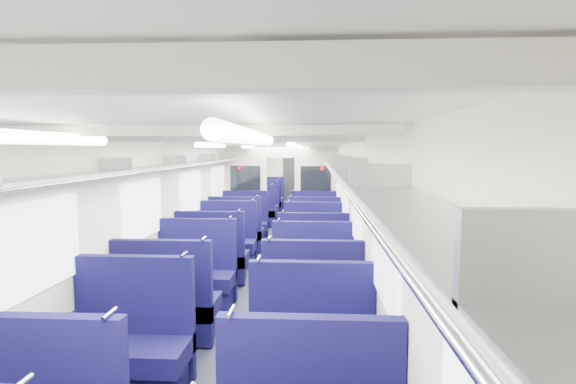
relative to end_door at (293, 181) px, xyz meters
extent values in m
cube|color=black|center=(0.00, -8.94, -1.00)|extent=(2.80, 18.00, 0.01)
cube|color=white|center=(0.00, -8.94, 1.35)|extent=(2.80, 18.00, 0.01)
cube|color=beige|center=(-1.40, -8.94, 0.18)|extent=(0.02, 18.00, 2.35)
cube|color=#121138|center=(-1.39, -8.94, -0.65)|extent=(0.03, 17.90, 0.70)
cube|color=beige|center=(1.40, -8.94, 0.18)|extent=(0.02, 18.00, 2.35)
cube|color=#121138|center=(1.39, -8.94, -0.65)|extent=(0.03, 17.90, 0.70)
cube|color=beige|center=(0.00, 0.06, 0.18)|extent=(2.80, 0.02, 2.35)
cube|color=#B2B5BA|center=(-1.22, -8.94, 0.97)|extent=(0.34, 17.40, 0.04)
cylinder|color=silver|center=(-1.04, -8.94, 0.95)|extent=(0.02, 17.40, 0.02)
cube|color=#B2B5BA|center=(-1.22, -12.94, 1.05)|extent=(0.34, 0.03, 0.14)
cube|color=#B2B5BA|center=(-1.22, -10.94, 1.05)|extent=(0.34, 0.03, 0.14)
cube|color=#B2B5BA|center=(-1.22, -8.94, 1.05)|extent=(0.34, 0.03, 0.14)
cube|color=#B2B5BA|center=(-1.22, -6.94, 1.05)|extent=(0.34, 0.03, 0.14)
cube|color=#B2B5BA|center=(-1.22, -4.94, 1.05)|extent=(0.34, 0.03, 0.14)
cube|color=#B2B5BA|center=(-1.22, -2.94, 1.05)|extent=(0.34, 0.03, 0.14)
cube|color=#B2B5BA|center=(-1.22, -0.94, 1.05)|extent=(0.34, 0.03, 0.14)
cube|color=#B2B5BA|center=(1.22, -8.94, 0.97)|extent=(0.34, 17.40, 0.04)
cylinder|color=silver|center=(1.04, -8.94, 0.95)|extent=(0.02, 17.40, 0.02)
cube|color=#B2B5BA|center=(1.22, -14.94, 1.05)|extent=(0.34, 0.03, 0.14)
cube|color=#B2B5BA|center=(1.22, -12.94, 1.05)|extent=(0.34, 0.03, 0.14)
cube|color=#B2B5BA|center=(1.22, -10.94, 1.05)|extent=(0.34, 0.03, 0.14)
cube|color=#B2B5BA|center=(1.22, -8.94, 1.05)|extent=(0.34, 0.03, 0.14)
cube|color=#B2B5BA|center=(1.22, -6.94, 1.05)|extent=(0.34, 0.03, 0.14)
cube|color=#B2B5BA|center=(1.22, -4.94, 1.05)|extent=(0.34, 0.03, 0.14)
cube|color=#B2B5BA|center=(1.22, -2.94, 1.05)|extent=(0.34, 0.03, 0.14)
cube|color=#B2B5BA|center=(1.22, -0.94, 1.05)|extent=(0.34, 0.03, 0.14)
cube|color=white|center=(-1.38, -14.14, 0.42)|extent=(0.02, 1.30, 0.75)
cube|color=white|center=(-1.38, -11.84, 0.42)|extent=(0.02, 1.30, 0.75)
cube|color=white|center=(-1.38, -9.54, 0.42)|extent=(0.02, 1.30, 0.75)
cube|color=white|center=(-1.38, -7.24, 0.42)|extent=(0.02, 1.30, 0.75)
cube|color=white|center=(-1.38, -4.44, 0.42)|extent=(0.02, 1.30, 0.75)
cube|color=white|center=(-1.38, -2.14, 0.42)|extent=(0.02, 1.30, 0.75)
cube|color=white|center=(1.38, -14.14, 0.42)|extent=(0.02, 1.30, 0.75)
cube|color=white|center=(1.38, -11.84, 0.42)|extent=(0.02, 1.30, 0.75)
cube|color=white|center=(1.38, -9.54, 0.42)|extent=(0.02, 1.30, 0.75)
cube|color=white|center=(1.38, -7.24, 0.42)|extent=(0.02, 1.30, 0.75)
cube|color=white|center=(1.38, -4.44, 0.42)|extent=(0.02, 1.30, 0.75)
cube|color=white|center=(1.38, -2.14, 0.42)|extent=(0.02, 1.30, 0.75)
cube|color=beige|center=(0.00, -14.94, 1.31)|extent=(2.70, 0.06, 0.06)
cube|color=beige|center=(0.00, -12.94, 1.31)|extent=(2.70, 0.06, 0.06)
cube|color=beige|center=(0.00, -10.94, 1.31)|extent=(2.70, 0.06, 0.06)
cube|color=beige|center=(0.00, -8.94, 1.31)|extent=(2.70, 0.06, 0.06)
cube|color=beige|center=(0.00, -6.94, 1.31)|extent=(2.70, 0.06, 0.06)
cube|color=beige|center=(0.00, -4.94, 1.31)|extent=(2.70, 0.06, 0.06)
cube|color=beige|center=(0.00, -2.94, 1.31)|extent=(2.70, 0.06, 0.06)
cube|color=beige|center=(0.00, -0.94, 1.31)|extent=(2.70, 0.06, 0.06)
cylinder|color=white|center=(-0.55, -15.44, 1.26)|extent=(0.07, 1.60, 0.07)
cylinder|color=white|center=(-0.55, -11.44, 1.26)|extent=(0.07, 1.60, 0.07)
cylinder|color=white|center=(-0.55, -7.94, 1.26)|extent=(0.07, 1.60, 0.07)
cylinder|color=white|center=(-0.55, -3.44, 1.26)|extent=(0.07, 1.60, 0.07)
cylinder|color=white|center=(0.55, -15.44, 1.26)|extent=(0.07, 1.60, 0.07)
cylinder|color=white|center=(0.55, -11.44, 1.26)|extent=(0.07, 1.60, 0.07)
cylinder|color=white|center=(0.55, -7.94, 1.26)|extent=(0.07, 1.60, 0.07)
cylinder|color=white|center=(0.55, -3.44, 1.26)|extent=(0.07, 1.60, 0.07)
cube|color=black|center=(0.00, 0.00, 0.00)|extent=(0.75, 0.06, 2.00)
cube|color=beige|center=(-0.88, -6.35, 0.18)|extent=(1.05, 0.08, 2.35)
cube|color=black|center=(-0.87, -6.40, 0.40)|extent=(0.76, 0.02, 0.80)
cylinder|color=red|center=(-1.02, -6.41, 0.75)|extent=(0.12, 0.01, 0.12)
cube|color=beige|center=(0.88, -6.35, 0.18)|extent=(1.05, 0.08, 2.35)
cube|color=black|center=(0.87, -6.40, 0.40)|extent=(0.76, 0.02, 0.80)
cylinder|color=red|center=(1.02, -6.41, 0.75)|extent=(0.12, 0.01, 0.12)
cube|color=beige|center=(0.00, -6.35, 1.17)|extent=(0.70, 0.08, 0.35)
cylinder|color=silver|center=(-0.36, -15.04, 0.23)|extent=(0.02, 0.17, 0.02)
cylinder|color=silver|center=(0.36, -14.96, 0.23)|extent=(0.02, 0.17, 0.02)
cube|color=#0F0E44|center=(-0.83, -13.76, -0.62)|extent=(1.12, 0.59, 0.19)
cube|color=#100E38|center=(-0.83, -13.76, -0.86)|extent=(1.03, 0.47, 0.29)
cube|color=#0F0E44|center=(-0.83, -13.52, -0.38)|extent=(1.12, 0.11, 1.19)
cylinder|color=silver|center=(-0.36, -13.52, 0.23)|extent=(0.02, 0.17, 0.02)
cube|color=#0F0E44|center=(0.83, -13.87, -0.62)|extent=(1.12, 0.59, 0.19)
cube|color=#0F0E44|center=(0.83, -13.63, -0.38)|extent=(1.12, 0.11, 1.19)
cylinder|color=silver|center=(0.36, -13.63, 0.23)|extent=(0.02, 0.17, 0.02)
cube|color=#0F0E44|center=(-0.83, -12.52, -0.62)|extent=(1.12, 0.59, 0.19)
cube|color=#100E38|center=(-0.83, -12.52, -0.86)|extent=(1.03, 0.47, 0.29)
cube|color=#0F0E44|center=(-0.83, -12.76, -0.38)|extent=(1.12, 0.11, 1.19)
cylinder|color=silver|center=(-0.36, -12.76, 0.23)|extent=(0.02, 0.17, 0.02)
cube|color=#0F0E44|center=(0.83, -12.44, -0.62)|extent=(1.12, 0.59, 0.19)
cube|color=#100E38|center=(0.83, -12.44, -0.86)|extent=(1.03, 0.47, 0.29)
cube|color=#0F0E44|center=(0.83, -12.68, -0.38)|extent=(1.12, 0.11, 1.19)
cylinder|color=silver|center=(0.36, -12.68, 0.23)|extent=(0.02, 0.17, 0.02)
cube|color=#0F0E44|center=(-0.83, -11.46, -0.62)|extent=(1.12, 0.59, 0.19)
cube|color=#100E38|center=(-0.83, -11.46, -0.86)|extent=(1.03, 0.47, 0.29)
cube|color=#0F0E44|center=(-0.83, -11.22, -0.38)|extent=(1.12, 0.11, 1.19)
cylinder|color=silver|center=(-0.36, -11.22, 0.23)|extent=(0.02, 0.17, 0.02)
cube|color=#0F0E44|center=(0.83, -11.63, -0.62)|extent=(1.12, 0.59, 0.19)
cube|color=#100E38|center=(0.83, -11.63, -0.86)|extent=(1.03, 0.47, 0.29)
cube|color=#0F0E44|center=(0.83, -11.39, -0.38)|extent=(1.12, 0.11, 1.19)
cylinder|color=silver|center=(0.36, -11.39, 0.23)|extent=(0.02, 0.17, 0.02)
cube|color=#0F0E44|center=(-0.83, -10.22, -0.62)|extent=(1.12, 0.59, 0.19)
cube|color=#100E38|center=(-0.83, -10.22, -0.86)|extent=(1.03, 0.47, 0.29)
cube|color=#0F0E44|center=(-0.83, -10.46, -0.38)|extent=(1.12, 0.11, 1.19)
cylinder|color=silver|center=(-0.36, -10.46, 0.23)|extent=(0.02, 0.17, 0.02)
cube|color=#0F0E44|center=(0.83, -10.29, -0.62)|extent=(1.12, 0.59, 0.19)
cube|color=#100E38|center=(0.83, -10.29, -0.86)|extent=(1.03, 0.47, 0.29)
cube|color=#0F0E44|center=(0.83, -10.53, -0.38)|extent=(1.12, 0.11, 1.19)
cylinder|color=silver|center=(0.36, -10.53, 0.23)|extent=(0.02, 0.17, 0.02)
cube|color=#0F0E44|center=(-0.83, -9.16, -0.62)|extent=(1.12, 0.59, 0.19)
cube|color=#100E38|center=(-0.83, -9.16, -0.86)|extent=(1.03, 0.47, 0.29)
cube|color=#0F0E44|center=(-0.83, -8.92, -0.38)|extent=(1.12, 0.11, 1.19)
cylinder|color=silver|center=(-0.36, -8.92, 0.23)|extent=(0.02, 0.17, 0.02)
cube|color=#0F0E44|center=(0.83, -9.29, -0.62)|extent=(1.12, 0.59, 0.19)
cube|color=#100E38|center=(0.83, -9.29, -0.86)|extent=(1.03, 0.47, 0.29)
cube|color=#0F0E44|center=(0.83, -9.05, -0.38)|extent=(1.12, 0.11, 1.19)
cylinder|color=silver|center=(0.36, -9.05, 0.23)|extent=(0.02, 0.17, 0.02)
cube|color=#0F0E44|center=(-0.83, -7.92, -0.62)|extent=(1.12, 0.59, 0.19)
cube|color=#100E38|center=(-0.83, -7.92, -0.86)|extent=(1.03, 0.47, 0.29)
cube|color=#0F0E44|center=(-0.83, -8.16, -0.38)|extent=(1.12, 0.11, 1.19)
cylinder|color=silver|center=(-0.36, -8.16, 0.23)|extent=(0.02, 0.17, 0.02)
cube|color=#0F0E44|center=(0.83, -7.89, -0.62)|extent=(1.12, 0.59, 0.19)
cube|color=#100E38|center=(0.83, -7.89, -0.86)|extent=(1.03, 0.47, 0.29)
cube|color=#0F0E44|center=(0.83, -8.13, -0.38)|extent=(1.12, 0.11, 1.19)
cylinder|color=silver|center=(0.36, -8.13, 0.23)|extent=(0.02, 0.17, 0.02)
cube|color=#0F0E44|center=(-0.83, -7.02, -0.62)|extent=(1.12, 0.59, 0.19)
cube|color=#100E38|center=(-0.83, -7.02, -0.86)|extent=(1.03, 0.47, 0.29)
cube|color=#0F0E44|center=(-0.83, -6.78, -0.38)|extent=(1.12, 0.11, 1.19)
cylinder|color=silver|center=(-0.36, -6.78, 0.23)|extent=(0.02, 0.17, 0.02)
cube|color=#0F0E44|center=(0.83, -7.00, -0.62)|extent=(1.12, 0.59, 0.19)
cube|color=#100E38|center=(0.83, -7.00, -0.86)|extent=(1.03, 0.47, 0.29)
cube|color=#0F0E44|center=(0.83, -6.76, -0.38)|extent=(1.12, 0.11, 1.19)
cylinder|color=silver|center=(0.36, -6.76, 0.23)|extent=(0.02, 0.17, 0.02)
cube|color=#0F0E44|center=(-0.83, -4.69, -0.62)|extent=(1.12, 0.59, 0.19)
cube|color=#100E38|center=(-0.83, -4.69, -0.86)|extent=(1.03, 0.47, 0.29)
cube|color=#0F0E44|center=(-0.83, -4.93, -0.38)|extent=(1.12, 0.11, 1.19)
cylinder|color=silver|center=(-0.36, -4.93, 0.23)|extent=(0.02, 0.17, 0.02)
cube|color=#0F0E44|center=(0.83, -4.86, -0.62)|extent=(1.12, 0.59, 0.19)
cube|color=#100E38|center=(0.83, -4.86, -0.86)|extent=(1.03, 0.47, 0.29)
cube|color=#0F0E44|center=(0.83, -5.10, -0.38)|extent=(1.12, 0.11, 1.19)
cylinder|color=silver|center=(0.36, -5.10, 0.23)|extent=(0.02, 0.17, 0.02)
cube|color=#0F0E44|center=(-0.83, -3.69, -0.62)|extent=(1.12, 0.59, 0.19)
cube|color=#100E38|center=(-0.83, -3.69, -0.86)|extent=(1.03, 0.47, 0.29)
cube|color=#0F0E44|center=(-0.83, -3.45, -0.38)|extent=(1.12, 0.11, 1.19)
cylinder|color=silver|center=(-0.36, -3.45, 0.23)|extent=(0.02, 0.17, 0.02)
cube|color=#0F0E44|center=(0.83, -3.74, -0.62)|extent=(1.12, 0.59, 0.19)
cube|color=#100E38|center=(0.83, -3.74, -0.86)|extent=(1.03, 0.47, 0.29)
cube|color=#0F0E44|center=(0.83, -3.50, -0.38)|extent=(1.12, 0.11, 1.19)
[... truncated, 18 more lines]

